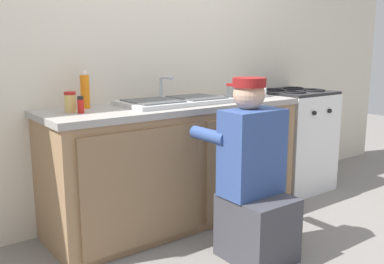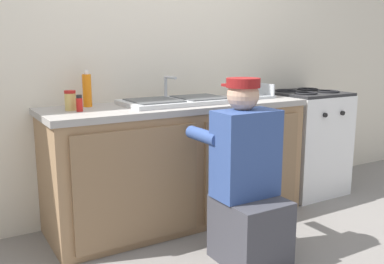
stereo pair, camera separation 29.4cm
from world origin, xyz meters
The scene contains 11 objects.
ground_plane centered at (0.00, 0.00, 0.00)m, with size 12.00×12.00×0.00m, color gray.
back_wall centered at (0.00, 0.65, 1.25)m, with size 6.00×0.10×2.50m, color beige.
counter_cabinet centered at (0.00, 0.29, 0.42)m, with size 1.90×0.62×0.84m.
countertop centered at (0.00, 0.30, 0.86)m, with size 1.94×0.62×0.04m, color #9E9993.
sink_double_basin centered at (0.00, 0.30, 0.90)m, with size 0.80×0.44×0.19m.
stove_range centered at (1.29, 0.30, 0.45)m, with size 0.59×0.62×0.91m.
plumber_person centered at (0.05, -0.46, 0.46)m, with size 0.42×0.61×1.10m.
dish_rack_tray centered at (0.69, 0.29, 0.91)m, with size 0.28×0.22×0.11m.
spice_bottle_red centered at (-0.72, 0.27, 0.93)m, with size 0.04×0.04×0.10m.
soap_bottle_orange centered at (-0.61, 0.46, 0.99)m, with size 0.06×0.06×0.25m.
condiment_jar centered at (-0.76, 0.35, 0.95)m, with size 0.07×0.07×0.13m.
Camera 2 is at (-1.48, -2.39, 1.28)m, focal length 40.00 mm.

